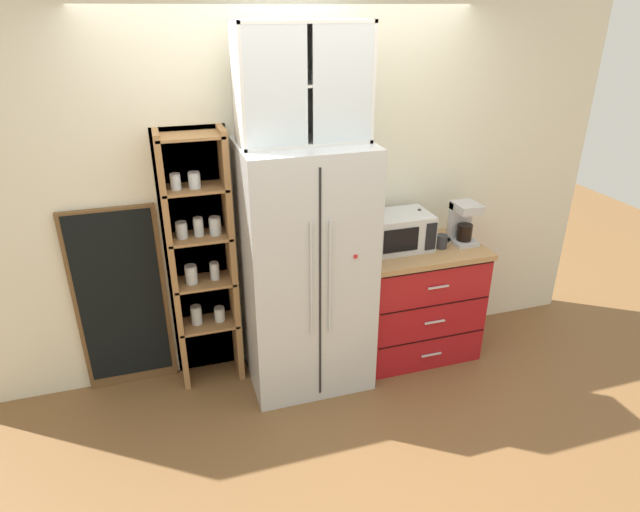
{
  "coord_description": "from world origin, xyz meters",
  "views": [
    {
      "loc": [
        -0.89,
        -3.13,
        2.49
      ],
      "look_at": [
        0.1,
        0.03,
        0.95
      ],
      "focal_mm": 30.36,
      "sensor_mm": 36.0,
      "label": 1
    }
  ],
  "objects_px": {
    "mug_charcoal": "(442,241)",
    "chalkboard_menu": "(121,300)",
    "microwave": "(399,231)",
    "coffee_maker": "(463,222)",
    "bottle_green": "(418,229)",
    "refrigerator": "(306,269)"
  },
  "relations": [
    {
      "from": "coffee_maker",
      "to": "mug_charcoal",
      "type": "xyz_separation_m",
      "value": [
        -0.19,
        -0.06,
        -0.11
      ]
    },
    {
      "from": "microwave",
      "to": "coffee_maker",
      "type": "height_order",
      "value": "coffee_maker"
    },
    {
      "from": "microwave",
      "to": "bottle_green",
      "type": "xyz_separation_m",
      "value": [
        0.17,
        0.03,
        -0.01
      ]
    },
    {
      "from": "microwave",
      "to": "chalkboard_menu",
      "type": "xyz_separation_m",
      "value": [
        -1.95,
        0.2,
        -0.35
      ]
    },
    {
      "from": "refrigerator",
      "to": "coffee_maker",
      "type": "xyz_separation_m",
      "value": [
        1.22,
        0.05,
        0.18
      ]
    },
    {
      "from": "refrigerator",
      "to": "bottle_green",
      "type": "height_order",
      "value": "refrigerator"
    },
    {
      "from": "microwave",
      "to": "mug_charcoal",
      "type": "height_order",
      "value": "microwave"
    },
    {
      "from": "refrigerator",
      "to": "bottle_green",
      "type": "xyz_separation_m",
      "value": [
        0.89,
        0.12,
        0.14
      ]
    },
    {
      "from": "refrigerator",
      "to": "bottle_green",
      "type": "distance_m",
      "value": 0.91
    },
    {
      "from": "microwave",
      "to": "coffee_maker",
      "type": "distance_m",
      "value": 0.49
    },
    {
      "from": "coffee_maker",
      "to": "mug_charcoal",
      "type": "bearing_deg",
      "value": -163.99
    },
    {
      "from": "microwave",
      "to": "mug_charcoal",
      "type": "relative_size",
      "value": 3.78
    },
    {
      "from": "bottle_green",
      "to": "chalkboard_menu",
      "type": "distance_m",
      "value": 2.15
    },
    {
      "from": "bottle_green",
      "to": "microwave",
      "type": "bearing_deg",
      "value": -170.04
    },
    {
      "from": "coffee_maker",
      "to": "microwave",
      "type": "bearing_deg",
      "value": 175.11
    },
    {
      "from": "microwave",
      "to": "mug_charcoal",
      "type": "xyz_separation_m",
      "value": [
        0.3,
        -0.1,
        -0.08
      ]
    },
    {
      "from": "mug_charcoal",
      "to": "chalkboard_menu",
      "type": "xyz_separation_m",
      "value": [
        -2.25,
        0.3,
        -0.27
      ]
    },
    {
      "from": "refrigerator",
      "to": "chalkboard_menu",
      "type": "relative_size",
      "value": 1.3
    },
    {
      "from": "bottle_green",
      "to": "refrigerator",
      "type": "bearing_deg",
      "value": -172.25
    },
    {
      "from": "coffee_maker",
      "to": "chalkboard_menu",
      "type": "relative_size",
      "value": 0.23
    },
    {
      "from": "coffee_maker",
      "to": "bottle_green",
      "type": "relative_size",
      "value": 1.16
    },
    {
      "from": "mug_charcoal",
      "to": "chalkboard_menu",
      "type": "height_order",
      "value": "chalkboard_menu"
    }
  ]
}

